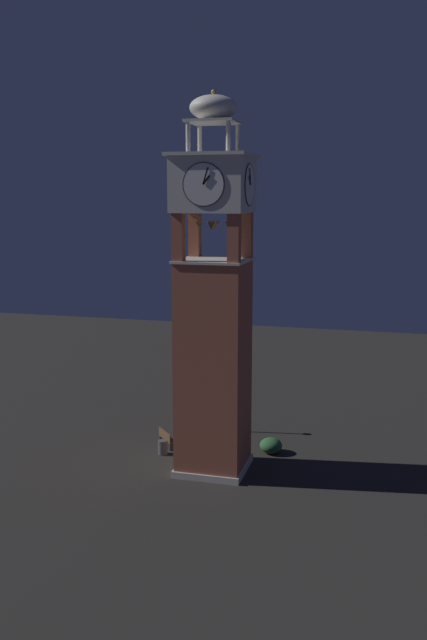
{
  "coord_description": "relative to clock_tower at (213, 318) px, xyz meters",
  "views": [
    {
      "loc": [
        32.88,
        8.95,
        14.23
      ],
      "look_at": [
        0.0,
        0.0,
        7.99
      ],
      "focal_mm": 38.44,
      "sensor_mm": 36.0,
      "label": 1
    }
  ],
  "objects": [
    {
      "name": "ground",
      "position": [
        0.0,
        0.0,
        -8.07
      ],
      "size": [
        80.0,
        80.0,
        0.0
      ],
      "primitive_type": "plane",
      "color": "#2A2925"
    },
    {
      "name": "clock_tower",
      "position": [
        0.0,
        0.0,
        0.0
      ],
      "size": [
        3.92,
        3.92,
        19.18
      ],
      "color": "#AD5B42",
      "rests_on": "ground"
    },
    {
      "name": "park_bench",
      "position": [
        -2.47,
        -3.46,
        -7.59
      ],
      "size": [
        1.48,
        1.4,
        0.95
      ],
      "color": "brown",
      "rests_on": "ground"
    },
    {
      "name": "lamp_post",
      "position": [
        -5.93,
        -0.53,
        -5.55
      ],
      "size": [
        0.36,
        0.36,
        3.6
      ],
      "color": "black",
      "rests_on": "ground"
    },
    {
      "name": "trash_bin",
      "position": [
        -1.26,
        -3.28,
        -7.67
      ],
      "size": [
        0.52,
        0.52,
        0.8
      ],
      "primitive_type": "cylinder",
      "color": "#4C4C51",
      "rests_on": "ground"
    },
    {
      "name": "shrub_near_entry",
      "position": [
        -3.05,
        2.5,
        -7.64
      ],
      "size": [
        1.26,
        1.26,
        0.86
      ],
      "primitive_type": "ellipsoid",
      "color": "#336638",
      "rests_on": "ground"
    }
  ]
}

